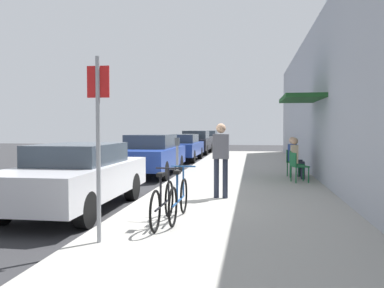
{
  "coord_description": "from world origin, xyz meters",
  "views": [
    {
      "loc": [
        2.53,
        -8.99,
        1.74
      ],
      "look_at": [
        0.08,
        7.23,
        1.04
      ],
      "focal_mm": 37.74,
      "sensor_mm": 36.0,
      "label": 1
    }
  ],
  "objects_px": {
    "cafe_chair_0": "(297,165)",
    "bicycle_1": "(179,199)",
    "parked_car_4": "(207,139)",
    "cafe_chair_1": "(294,163)",
    "parked_car_1": "(151,154)",
    "street_sign": "(98,134)",
    "seated_patron_2": "(294,155)",
    "parked_car_3": "(196,142)",
    "pedestrian_standing": "(221,154)",
    "parking_meter": "(177,158)",
    "parked_car_2": "(181,147)",
    "seated_patron_1": "(296,157)",
    "cafe_chair_2": "(292,161)",
    "bicycle_0": "(163,203)",
    "parked_car_0": "(76,176)"
  },
  "relations": [
    {
      "from": "cafe_chair_0",
      "to": "bicycle_1",
      "type": "bearing_deg",
      "value": -116.25
    },
    {
      "from": "parked_car_4",
      "to": "cafe_chair_1",
      "type": "relative_size",
      "value": 5.06
    },
    {
      "from": "parked_car_1",
      "to": "street_sign",
      "type": "distance_m",
      "value": 8.89
    },
    {
      "from": "seated_patron_2",
      "to": "parked_car_3",
      "type": "bearing_deg",
      "value": 112.42
    },
    {
      "from": "parked_car_3",
      "to": "pedestrian_standing",
      "type": "xyz_separation_m",
      "value": [
        2.92,
        -16.58,
        0.36
      ]
    },
    {
      "from": "parking_meter",
      "to": "cafe_chair_1",
      "type": "distance_m",
      "value": 3.88
    },
    {
      "from": "parked_car_2",
      "to": "seated_patron_1",
      "type": "bearing_deg",
      "value": -56.22
    },
    {
      "from": "parked_car_1",
      "to": "parked_car_2",
      "type": "bearing_deg",
      "value": 90.0
    },
    {
      "from": "bicycle_1",
      "to": "pedestrian_standing",
      "type": "xyz_separation_m",
      "value": [
        0.56,
        2.24,
        0.64
      ]
    },
    {
      "from": "parked_car_2",
      "to": "pedestrian_standing",
      "type": "xyz_separation_m",
      "value": [
        2.92,
        -11.23,
        0.4
      ]
    },
    {
      "from": "cafe_chair_2",
      "to": "seated_patron_2",
      "type": "distance_m",
      "value": 0.2
    },
    {
      "from": "parking_meter",
      "to": "seated_patron_2",
      "type": "height_order",
      "value": "parking_meter"
    },
    {
      "from": "parked_car_2",
      "to": "parked_car_3",
      "type": "height_order",
      "value": "parked_car_3"
    },
    {
      "from": "seated_patron_2",
      "to": "pedestrian_standing",
      "type": "height_order",
      "value": "pedestrian_standing"
    },
    {
      "from": "parked_car_4",
      "to": "bicycle_0",
      "type": "height_order",
      "value": "parked_car_4"
    },
    {
      "from": "seated_patron_2",
      "to": "pedestrian_standing",
      "type": "bearing_deg",
      "value": -114.66
    },
    {
      "from": "cafe_chair_2",
      "to": "parked_car_4",
      "type": "bearing_deg",
      "value": 104.98
    },
    {
      "from": "bicycle_0",
      "to": "cafe_chair_0",
      "type": "bearing_deg",
      "value": 63.64
    },
    {
      "from": "pedestrian_standing",
      "to": "bicycle_0",
      "type": "bearing_deg",
      "value": -106.16
    },
    {
      "from": "seated_patron_2",
      "to": "cafe_chair_0",
      "type": "bearing_deg",
      "value": -92.17
    },
    {
      "from": "parked_car_3",
      "to": "cafe_chair_1",
      "type": "xyz_separation_m",
      "value": [
        4.92,
        -12.79,
        -0.14
      ]
    },
    {
      "from": "cafe_chair_0",
      "to": "parked_car_3",
      "type": "bearing_deg",
      "value": 109.89
    },
    {
      "from": "bicycle_1",
      "to": "seated_patron_1",
      "type": "distance_m",
      "value": 6.58
    },
    {
      "from": "parked_car_3",
      "to": "cafe_chair_2",
      "type": "height_order",
      "value": "parked_car_3"
    },
    {
      "from": "parking_meter",
      "to": "bicycle_0",
      "type": "xyz_separation_m",
      "value": [
        0.61,
        -4.51,
        -0.41
      ]
    },
    {
      "from": "parked_car_3",
      "to": "pedestrian_standing",
      "type": "height_order",
      "value": "pedestrian_standing"
    },
    {
      "from": "parked_car_2",
      "to": "parking_meter",
      "type": "relative_size",
      "value": 3.33
    },
    {
      "from": "parked_car_2",
      "to": "cafe_chair_1",
      "type": "bearing_deg",
      "value": -56.54
    },
    {
      "from": "cafe_chair_0",
      "to": "parked_car_4",
      "type": "bearing_deg",
      "value": 103.86
    },
    {
      "from": "parked_car_2",
      "to": "cafe_chair_2",
      "type": "relative_size",
      "value": 5.06
    },
    {
      "from": "parked_car_2",
      "to": "parked_car_4",
      "type": "bearing_deg",
      "value": 90.0
    },
    {
      "from": "parked_car_1",
      "to": "pedestrian_standing",
      "type": "xyz_separation_m",
      "value": [
        2.92,
        -4.95,
        0.36
      ]
    },
    {
      "from": "seated_patron_2",
      "to": "cafe_chair_1",
      "type": "bearing_deg",
      "value": -94.91
    },
    {
      "from": "parked_car_0",
      "to": "parked_car_4",
      "type": "xyz_separation_m",
      "value": [
        -0.0,
        24.16,
        0.02
      ]
    },
    {
      "from": "street_sign",
      "to": "bicycle_1",
      "type": "relative_size",
      "value": 1.52
    },
    {
      "from": "parked_car_2",
      "to": "seated_patron_1",
      "type": "relative_size",
      "value": 3.41
    },
    {
      "from": "cafe_chair_1",
      "to": "pedestrian_standing",
      "type": "distance_m",
      "value": 4.31
    },
    {
      "from": "cafe_chair_1",
      "to": "seated_patron_1",
      "type": "xyz_separation_m",
      "value": [
        0.06,
        -0.0,
        0.19
      ]
    },
    {
      "from": "seated_patron_1",
      "to": "parked_car_3",
      "type": "bearing_deg",
      "value": 111.28
    },
    {
      "from": "seated_patron_1",
      "to": "cafe_chair_2",
      "type": "bearing_deg",
      "value": 94.37
    },
    {
      "from": "bicycle_0",
      "to": "bicycle_1",
      "type": "relative_size",
      "value": 1.0
    },
    {
      "from": "parked_car_0",
      "to": "parking_meter",
      "type": "bearing_deg",
      "value": 63.6
    },
    {
      "from": "parked_car_2",
      "to": "seated_patron_2",
      "type": "distance_m",
      "value": 8.38
    },
    {
      "from": "parked_car_0",
      "to": "seated_patron_2",
      "type": "xyz_separation_m",
      "value": [
        4.98,
        5.74,
        0.09
      ]
    },
    {
      "from": "parked_car_3",
      "to": "seated_patron_2",
      "type": "distance_m",
      "value": 13.06
    },
    {
      "from": "seated_patron_1",
      "to": "parked_car_4",
      "type": "bearing_deg",
      "value": 104.59
    },
    {
      "from": "parked_car_3",
      "to": "parked_car_4",
      "type": "bearing_deg",
      "value": 90.0
    },
    {
      "from": "parked_car_1",
      "to": "seated_patron_2",
      "type": "relative_size",
      "value": 3.41
    },
    {
      "from": "parked_car_3",
      "to": "seated_patron_1",
      "type": "height_order",
      "value": "parked_car_3"
    },
    {
      "from": "street_sign",
      "to": "pedestrian_standing",
      "type": "distance_m",
      "value": 4.06
    }
  ]
}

